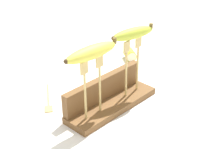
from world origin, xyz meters
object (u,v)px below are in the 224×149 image
object	(u,v)px
fork_stand_right	(132,61)
banana_raised_right	(133,33)
fork_fallen_near	(48,101)
banana_raised_left	(91,52)
banana_chunk_near	(130,54)
fork_stand_left	(92,82)

from	to	relation	value
fork_stand_right	banana_raised_right	distance (m)	0.10
fork_fallen_near	banana_raised_left	bearing A→B (deg)	-80.27
banana_raised_right	banana_chunk_near	size ratio (longest dim) A/B	2.18
fork_stand_right	banana_raised_left	bearing A→B (deg)	180.00
fork_stand_left	fork_stand_right	distance (m)	0.18
fork_stand_left	banana_chunk_near	size ratio (longest dim) A/B	2.54
fork_stand_right	fork_fallen_near	bearing A→B (deg)	138.70
fork_stand_left	banana_chunk_near	world-z (taller)	fork_stand_left
banana_raised_right	banana_chunk_near	xyz separation A→B (m)	(0.23, 0.20, -0.21)
fork_fallen_near	fork_stand_right	bearing A→B (deg)	-41.30
fork_stand_left	fork_fallen_near	xyz separation A→B (m)	(-0.03, 0.18, -0.13)
fork_stand_right	banana_chunk_near	world-z (taller)	fork_stand_right
fork_stand_left	banana_raised_right	distance (m)	0.20
fork_stand_left	banana_chunk_near	bearing A→B (deg)	26.32
fork_stand_left	banana_raised_right	xyz separation A→B (m)	(0.18, 0.00, 0.10)
banana_raised_left	banana_chunk_near	distance (m)	0.50
banana_raised_left	fork_fallen_near	bearing A→B (deg)	99.73
fork_stand_right	banana_raised_right	size ratio (longest dim) A/B	1.21
banana_raised_left	banana_raised_right	size ratio (longest dim) A/B	1.16
fork_stand_right	banana_raised_right	bearing A→B (deg)	167.35
banana_raised_left	banana_raised_right	xyz separation A→B (m)	(0.18, 0.00, 0.01)
banana_raised_right	fork_fallen_near	xyz separation A→B (m)	(-0.21, 0.18, -0.23)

